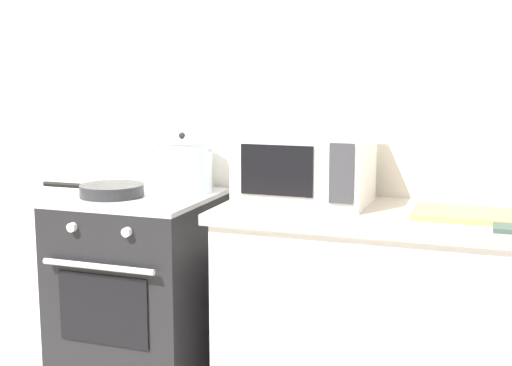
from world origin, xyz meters
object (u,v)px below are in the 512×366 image
(stove, at_px, (142,300))
(microwave, at_px, (305,165))
(stock_pot, at_px, (182,165))
(cutting_board, at_px, (465,214))
(frying_pan, at_px, (111,190))

(stove, distance_m, microwave, 0.93)
(stove, bearing_deg, stock_pot, 45.54)
(cutting_board, bearing_deg, frying_pan, -177.44)
(frying_pan, xyz_separation_m, cutting_board, (1.41, 0.06, -0.02))
(stove, xyz_separation_m, microwave, (0.70, 0.08, 0.61))
(frying_pan, distance_m, microwave, 0.82)
(frying_pan, height_order, microwave, microwave)
(stock_pot, bearing_deg, frying_pan, -139.13)
(stock_pot, relative_size, cutting_board, 0.96)
(frying_pan, xyz_separation_m, microwave, (0.80, 0.14, 0.12))
(stove, bearing_deg, cutting_board, 0.05)
(stock_pot, bearing_deg, cutting_board, -6.75)
(microwave, xyz_separation_m, cutting_board, (0.61, -0.08, -0.14))
(stove, height_order, microwave, microwave)
(stock_pot, xyz_separation_m, microwave, (0.56, -0.06, 0.03))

